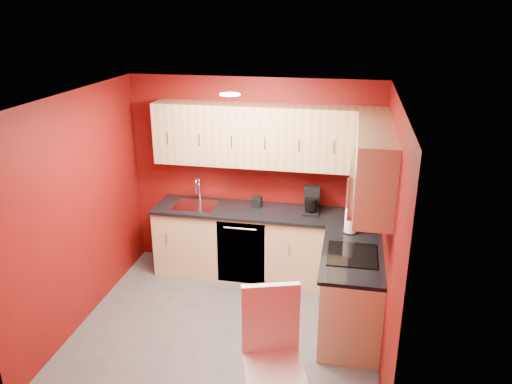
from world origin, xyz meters
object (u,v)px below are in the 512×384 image
(napkin_holder, at_px, (257,202))
(dining_chair, at_px, (274,363))
(microwave, at_px, (369,187))
(paper_towel, at_px, (351,219))
(sink, at_px, (196,203))
(coffee_maker, at_px, (311,201))

(napkin_holder, height_order, dining_chair, dining_chair)
(microwave, xyz_separation_m, paper_towel, (-0.15, 0.56, -0.59))
(sink, xyz_separation_m, coffee_maker, (1.47, 0.01, 0.13))
(coffee_maker, xyz_separation_m, dining_chair, (-0.07, -2.41, -0.48))
(napkin_holder, bearing_deg, coffee_maker, -7.68)
(dining_chair, bearing_deg, napkin_holder, 86.75)
(sink, height_order, dining_chair, sink)
(paper_towel, relative_size, dining_chair, 0.26)
(dining_chair, bearing_deg, paper_towel, 57.08)
(microwave, height_order, dining_chair, microwave)
(microwave, height_order, coffee_maker, microwave)
(sink, bearing_deg, coffee_maker, 0.39)
(paper_towel, bearing_deg, napkin_holder, 154.81)
(coffee_maker, relative_size, dining_chair, 0.27)
(coffee_maker, bearing_deg, microwave, -58.09)
(microwave, height_order, napkin_holder, microwave)
(microwave, xyz_separation_m, sink, (-2.09, 1.00, -0.72))
(sink, distance_m, dining_chair, 2.80)
(microwave, distance_m, sink, 2.43)
(dining_chair, bearing_deg, microwave, 46.36)
(microwave, height_order, sink, microwave)
(napkin_holder, relative_size, paper_towel, 0.40)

